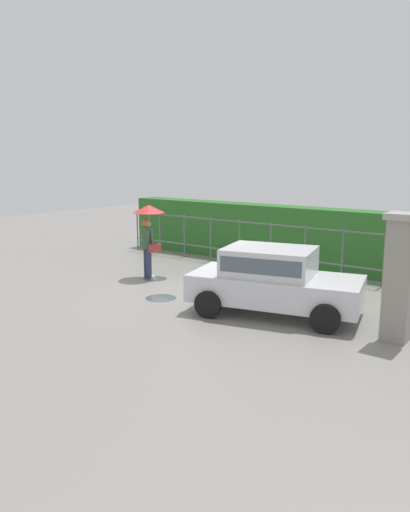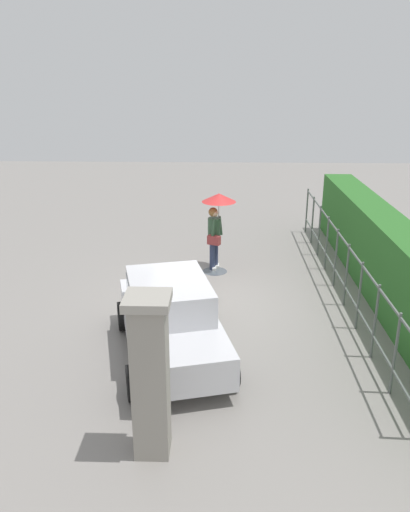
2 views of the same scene
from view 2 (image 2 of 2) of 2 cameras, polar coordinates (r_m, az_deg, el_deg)
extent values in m
plane|color=gray|center=(12.00, -0.12, -5.24)|extent=(40.00, 40.00, 0.00)
cube|color=silver|center=(9.66, -3.87, -8.02)|extent=(3.99, 2.50, 0.60)
cube|color=silver|center=(9.53, -4.09, -4.42)|extent=(2.20, 1.86, 0.60)
cube|color=#4C5B66|center=(9.52, -4.10, -4.31)|extent=(2.05, 1.85, 0.33)
cylinder|color=black|center=(8.89, 2.94, -12.77)|extent=(0.63, 0.32, 0.60)
cylinder|color=black|center=(8.66, -8.18, -13.95)|extent=(0.63, 0.32, 0.60)
cylinder|color=black|center=(11.01, -0.50, -5.91)|extent=(0.63, 0.32, 0.60)
cylinder|color=black|center=(10.83, -9.29, -6.67)|extent=(0.63, 0.32, 0.60)
cube|color=red|center=(11.34, -2.58, -2.78)|extent=(0.11, 0.21, 0.16)
cube|color=red|center=(11.22, -8.13, -3.22)|extent=(0.11, 0.21, 0.16)
cylinder|color=#2D3856|center=(13.99, 1.18, 0.41)|extent=(0.15, 0.15, 0.86)
cylinder|color=#2D3856|center=(13.82, 0.83, 0.16)|extent=(0.15, 0.15, 0.86)
cube|color=white|center=(14.10, 1.39, -1.12)|extent=(0.26, 0.10, 0.08)
cube|color=white|center=(13.93, 1.05, -1.38)|extent=(0.26, 0.10, 0.08)
cylinder|color=#2D4C33|center=(13.68, 1.03, 3.13)|extent=(0.34, 0.34, 0.58)
sphere|color=#DBAD89|center=(13.56, 1.04, 4.87)|extent=(0.22, 0.22, 0.22)
sphere|color=olive|center=(13.57, 0.92, 4.97)|extent=(0.25, 0.25, 0.25)
cylinder|color=#2D4C33|center=(13.83, 1.71, 3.44)|extent=(0.24, 0.17, 0.56)
cylinder|color=#2D4C33|center=(13.45, 0.94, 2.96)|extent=(0.24, 0.17, 0.56)
cylinder|color=#B2B2B7|center=(13.62, 1.56, 4.55)|extent=(0.02, 0.02, 0.77)
cone|color=red|center=(13.49, 1.58, 6.59)|extent=(0.92, 0.92, 0.23)
cube|color=maroon|center=(13.48, 1.02, 1.80)|extent=(0.28, 0.38, 0.24)
cube|color=gray|center=(7.12, -6.13, -13.84)|extent=(0.48, 0.48, 2.30)
cube|color=#9E998E|center=(6.53, -6.52, -4.98)|extent=(0.60, 0.60, 0.12)
cylinder|color=#59605B|center=(17.38, 11.38, 5.02)|extent=(0.05, 0.05, 1.50)
cylinder|color=#59605B|center=(16.29, 12.01, 3.97)|extent=(0.05, 0.05, 1.50)
cylinder|color=#59605B|center=(15.20, 12.72, 2.78)|extent=(0.05, 0.05, 1.50)
cylinder|color=#59605B|center=(14.12, 13.55, 1.40)|extent=(0.05, 0.05, 1.50)
cylinder|color=#59605B|center=(13.06, 14.51, -0.20)|extent=(0.05, 0.05, 1.50)
cylinder|color=#59605B|center=(12.01, 15.63, -2.09)|extent=(0.05, 0.05, 1.50)
cylinder|color=#59605B|center=(10.98, 16.98, -4.34)|extent=(0.05, 0.05, 1.50)
cylinder|color=#59605B|center=(9.98, 18.60, -7.03)|extent=(0.05, 0.05, 1.50)
cylinder|color=#59605B|center=(9.02, 20.61, -10.31)|extent=(0.05, 0.05, 1.50)
cube|color=#59605B|center=(12.31, 15.32, 1.80)|extent=(10.38, 0.03, 0.04)
cube|color=#59605B|center=(12.64, 14.93, -2.38)|extent=(10.38, 0.03, 0.04)
cube|color=#2D6B28|center=(12.74, 19.69, -0.30)|extent=(11.38, 0.90, 1.90)
cylinder|color=#4C545B|center=(12.53, -5.37, -4.17)|extent=(0.76, 0.76, 0.00)
cylinder|color=#4C545B|center=(13.83, 1.11, -1.72)|extent=(0.67, 0.67, 0.00)
camera|label=1|loc=(10.89, -68.55, -2.03)|focal=34.74mm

